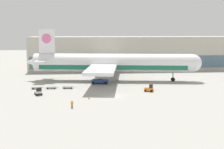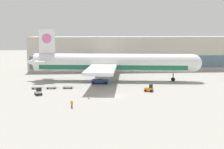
{
  "view_description": "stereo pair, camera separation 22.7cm",
  "coord_description": "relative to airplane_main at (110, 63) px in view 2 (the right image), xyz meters",
  "views": [
    {
      "loc": [
        -7.6,
        -77.12,
        16.33
      ],
      "look_at": [
        0.65,
        10.99,
        4.0
      ],
      "focal_mm": 50.0,
      "sensor_mm": 36.0,
      "label": 1
    },
    {
      "loc": [
        -7.38,
        -77.14,
        16.33
      ],
      "look_at": [
        0.65,
        10.99,
        4.0
      ],
      "focal_mm": 50.0,
      "sensor_mm": 36.0,
      "label": 2
    }
  ],
  "objects": [
    {
      "name": "terminal_building",
      "position": [
        13.97,
        32.36,
        1.15
      ],
      "size": [
        90.0,
        18.2,
        14.0
      ],
      "color": "#BCB7A8",
      "rests_on": "ground_plane"
    },
    {
      "name": "baggage_tug_foreground",
      "position": [
        -20.51,
        -21.47,
        -4.96
      ],
      "size": [
        2.31,
        2.77,
        2.0
      ],
      "rotation": [
        0.0,
        0.0,
        -1.21
      ],
      "color": "silver",
      "rests_on": "ground_plane"
    },
    {
      "name": "baggage_tug_mid",
      "position": [
        8.93,
        -19.44,
        -4.96
      ],
      "size": [
        2.75,
        2.24,
        2.0
      ],
      "rotation": [
        0.0,
        0.0,
        -0.31
      ],
      "color": "orange",
      "rests_on": "ground_plane"
    },
    {
      "name": "ground_plane",
      "position": [
        -1.39,
        -24.55,
        -5.84
      ],
      "size": [
        400.0,
        400.0,
        0.0
      ],
      "primitive_type": "plane",
      "color": "#9E9B93"
    },
    {
      "name": "airplane_main",
      "position": [
        0.0,
        0.0,
        0.0
      ],
      "size": [
        57.83,
        48.66,
        17.0
      ],
      "rotation": [
        0.0,
        0.0,
        -0.15
      ],
      "color": "white",
      "rests_on": "ground_plane"
    },
    {
      "name": "scissor_lift_loader",
      "position": [
        -3.77,
        -5.05,
        -3.69
      ],
      "size": [
        5.59,
        4.04,
        5.71
      ],
      "rotation": [
        0.0,
        0.0,
        -0.15
      ],
      "color": "#284C99",
      "rests_on": "ground_plane"
    },
    {
      "name": "traffic_cone_near",
      "position": [
        -7.66,
        -27.38,
        -5.48
      ],
      "size": [
        0.4,
        0.4,
        0.73
      ],
      "color": "black",
      "rests_on": "ground_plane"
    },
    {
      "name": "ground_crew_near",
      "position": [
        -11.44,
        -36.18,
        -4.81
      ],
      "size": [
        0.55,
        0.31,
        1.74
      ],
      "rotation": [
        0.0,
        0.0,
        2.87
      ],
      "color": "black",
      "rests_on": "ground_plane"
    },
    {
      "name": "baggage_dolly_second",
      "position": [
        -18.12,
        -12.78,
        -5.45
      ],
      "size": [
        3.74,
        1.69,
        0.48
      ],
      "rotation": [
        0.0,
        0.0,
        -0.07
      ],
      "color": "#56565B",
      "rests_on": "ground_plane"
    },
    {
      "name": "baggage_dolly_lead",
      "position": [
        -22.2,
        -12.9,
        -5.45
      ],
      "size": [
        3.74,
        1.69,
        0.48
      ],
      "rotation": [
        0.0,
        0.0,
        -0.07
      ],
      "color": "#56565B",
      "rests_on": "ground_plane"
    },
    {
      "name": "baggage_dolly_third",
      "position": [
        -13.44,
        -12.85,
        -5.45
      ],
      "size": [
        3.74,
        1.69,
        0.48
      ],
      "rotation": [
        0.0,
        0.0,
        -0.07
      ],
      "color": "#56565B",
      "rests_on": "ground_plane"
    }
  ]
}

